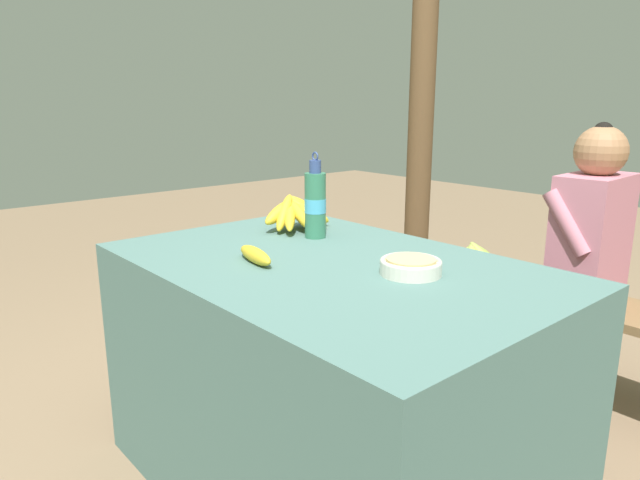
% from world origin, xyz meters
% --- Properties ---
extents(market_counter, '(1.35, 0.89, 0.76)m').
position_xyz_m(market_counter, '(0.00, 0.00, 0.38)').
color(market_counter, '#4C706B').
rests_on(market_counter, ground_plane).
extents(banana_bunch_ripe, '(0.20, 0.31, 0.14)m').
position_xyz_m(banana_bunch_ripe, '(-0.40, 0.20, 0.82)').
color(banana_bunch_ripe, '#4C381E').
rests_on(banana_bunch_ripe, market_counter).
extents(serving_bowl, '(0.17, 0.17, 0.05)m').
position_xyz_m(serving_bowl, '(0.24, 0.09, 0.78)').
color(serving_bowl, silver).
rests_on(serving_bowl, market_counter).
extents(water_bottle, '(0.07, 0.07, 0.30)m').
position_xyz_m(water_bottle, '(-0.26, 0.17, 0.88)').
color(water_bottle, '#337556').
rests_on(water_bottle, market_counter).
extents(loose_banana_front, '(0.20, 0.08, 0.05)m').
position_xyz_m(loose_banana_front, '(-0.14, -0.17, 0.78)').
color(loose_banana_front, gold).
rests_on(loose_banana_front, market_counter).
extents(wooden_bench, '(1.45, 0.32, 0.44)m').
position_xyz_m(wooden_bench, '(0.12, 1.15, 0.37)').
color(wooden_bench, brown).
rests_on(wooden_bench, ground_plane).
extents(seated_vendor, '(0.41, 0.40, 1.14)m').
position_xyz_m(seated_vendor, '(0.23, 1.12, 0.66)').
color(seated_vendor, '#232328').
rests_on(seated_vendor, ground_plane).
extents(banana_bunch_green, '(0.19, 0.33, 0.15)m').
position_xyz_m(banana_bunch_green, '(-0.24, 1.15, 0.51)').
color(banana_bunch_green, '#4C381E').
rests_on(banana_bunch_green, wooden_bench).
extents(support_post_near, '(0.15, 0.15, 2.45)m').
position_xyz_m(support_post_near, '(-0.94, 1.55, 1.23)').
color(support_post_near, brown).
rests_on(support_post_near, ground_plane).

